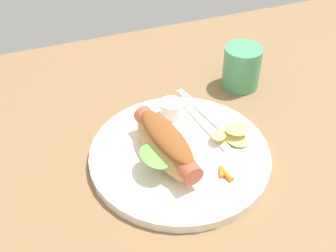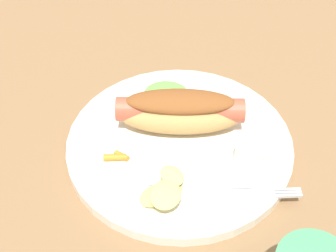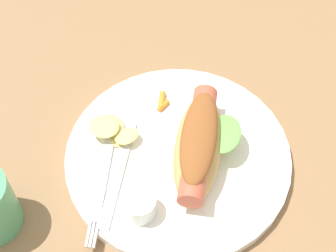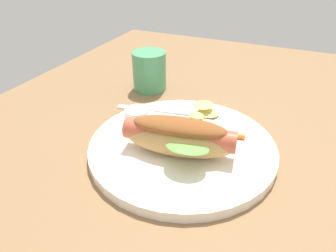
{
  "view_description": "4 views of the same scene",
  "coord_description": "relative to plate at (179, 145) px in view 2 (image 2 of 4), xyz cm",
  "views": [
    {
      "loc": [
        -21.11,
        -45.55,
        50.79
      ],
      "look_at": [
        -3.45,
        2.64,
        6.36
      ],
      "focal_mm": 46.24,
      "sensor_mm": 36.0,
      "label": 1
    },
    {
      "loc": [
        40.08,
        7.33,
        47.05
      ],
      "look_at": [
        -0.95,
        -0.21,
        5.02
      ],
      "focal_mm": 50.87,
      "sensor_mm": 36.0,
      "label": 2
    },
    {
      "loc": [
        -11.65,
        35.26,
        57.95
      ],
      "look_at": [
        -0.01,
        -0.59,
        4.73
      ],
      "focal_mm": 54.48,
      "sensor_mm": 36.0,
      "label": 3
    },
    {
      "loc": [
        -39.26,
        -12.9,
        29.64
      ],
      "look_at": [
        -3.41,
        2.99,
        5.08
      ],
      "focal_mm": 32.76,
      "sensor_mm": 36.0,
      "label": 4
    }
  ],
  "objects": [
    {
      "name": "carrot_garnish",
      "position": [
        4.57,
        -7.2,
        1.21
      ],
      "size": [
        1.92,
        3.3,
        0.87
      ],
      "color": "orange",
      "rests_on": "plate"
    },
    {
      "name": "sauce_ramekin",
      "position": [
        2.16,
        9.23,
        2.27
      ],
      "size": [
        4.05,
        4.05,
        2.94
      ],
      "primitive_type": "cylinder",
      "color": "white",
      "rests_on": "plate"
    },
    {
      "name": "knife",
      "position": [
        6.35,
        5.22,
        0.98
      ],
      "size": [
        3.55,
        15.76,
        0.36
      ],
      "primitive_type": "cube",
      "rotation": [
        0.0,
        0.0,
        1.71
      ],
      "color": "silver",
      "rests_on": "plate"
    },
    {
      "name": "fork",
      "position": [
        7.83,
        6.85,
        1.0
      ],
      "size": [
        4.93,
        16.93,
        0.4
      ],
      "rotation": [
        0.0,
        0.0,
        1.79
      ],
      "color": "silver",
      "rests_on": "plate"
    },
    {
      "name": "ground_plane",
      "position": [
        1.96,
        -1.15,
        -1.7
      ],
      "size": [
        120.0,
        90.0,
        1.8
      ],
      "primitive_type": "cube",
      "color": "olive"
    },
    {
      "name": "chips_pile",
      "position": [
        9.01,
        -0.23,
        1.82
      ],
      "size": [
        7.53,
        5.98,
        2.17
      ],
      "color": "#D9CE70",
      "rests_on": "plate"
    },
    {
      "name": "hot_dog",
      "position": [
        -2.55,
        -0.45,
        3.71
      ],
      "size": [
        9.55,
        17.26,
        5.66
      ],
      "rotation": [
        0.0,
        0.0,
        1.73
      ],
      "color": "tan",
      "rests_on": "plate"
    },
    {
      "name": "plate",
      "position": [
        0.0,
        0.0,
        0.0
      ],
      "size": [
        29.53,
        29.53,
        1.6
      ],
      "primitive_type": "cylinder",
      "color": "white",
      "rests_on": "ground_plane"
    }
  ]
}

